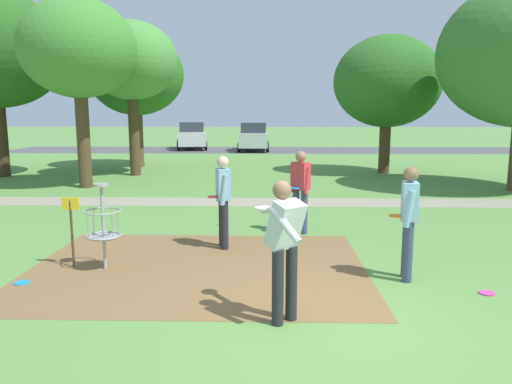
# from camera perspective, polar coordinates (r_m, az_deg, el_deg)

# --- Properties ---
(ground_plane) EXTENTS (160.00, 160.00, 0.00)m
(ground_plane) POSITION_cam_1_polar(r_m,az_deg,el_deg) (6.08, 7.94, -14.89)
(ground_plane) COLOR #5B8942
(dirt_tee_pad) EXTENTS (5.39, 4.11, 0.01)m
(dirt_tee_pad) POSITION_cam_1_polar(r_m,az_deg,el_deg) (8.01, -6.82, -8.78)
(dirt_tee_pad) COLOR brown
(dirt_tee_pad) RESTS_ON ground
(disc_golf_basket) EXTENTS (0.98, 0.58, 1.39)m
(disc_golf_basket) POSITION_cam_1_polar(r_m,az_deg,el_deg) (8.08, -17.94, -3.49)
(disc_golf_basket) COLOR #9E9EA3
(disc_golf_basket) RESTS_ON ground
(player_foreground_watching) EXTENTS (0.43, 0.49, 1.71)m
(player_foreground_watching) POSITION_cam_1_polar(r_m,az_deg,el_deg) (7.51, 17.54, -2.77)
(player_foreground_watching) COLOR #384260
(player_foreground_watching) RESTS_ON ground
(player_throwing) EXTENTS (0.44, 0.49, 1.71)m
(player_throwing) POSITION_cam_1_polar(r_m,az_deg,el_deg) (8.87, -3.90, -0.53)
(player_throwing) COLOR #232328
(player_throwing) RESTS_ON ground
(player_waiting_left) EXTENTS (0.63, 1.11, 1.71)m
(player_waiting_left) POSITION_cam_1_polar(r_m,az_deg,el_deg) (5.71, 3.33, -5.91)
(player_waiting_left) COLOR #232328
(player_waiting_left) RESTS_ON ground
(player_waiting_right) EXTENTS (0.46, 0.45, 1.71)m
(player_waiting_right) POSITION_cam_1_polar(r_m,az_deg,el_deg) (10.01, 5.23, 0.58)
(player_waiting_right) COLOR #384260
(player_waiting_right) RESTS_ON ground
(frisbee_near_basket) EXTENTS (0.24, 0.24, 0.02)m
(frisbee_near_basket) POSITION_cam_1_polar(r_m,az_deg,el_deg) (9.36, 1.80, -6.01)
(frisbee_near_basket) COLOR white
(frisbee_near_basket) RESTS_ON ground
(frisbee_by_tee) EXTENTS (0.21, 0.21, 0.02)m
(frisbee_by_tee) POSITION_cam_1_polar(r_m,az_deg,el_deg) (7.57, 25.52, -10.69)
(frisbee_by_tee) COLOR #E53D99
(frisbee_by_tee) RESTS_ON ground
(frisbee_far_left) EXTENTS (0.22, 0.22, 0.02)m
(frisbee_far_left) POSITION_cam_1_polar(r_m,az_deg,el_deg) (8.03, -25.85, -9.59)
(frisbee_far_left) COLOR #1E93DB
(frisbee_far_left) RESTS_ON ground
(frisbee_scattered_a) EXTENTS (0.23, 0.23, 0.02)m
(frisbee_scattered_a) POSITION_cam_1_polar(r_m,az_deg,el_deg) (10.98, -3.99, -3.72)
(frisbee_scattered_a) COLOR gold
(frisbee_scattered_a) RESTS_ON ground
(tree_near_left) EXTENTS (3.72, 3.72, 6.11)m
(tree_near_left) POSITION_cam_1_polar(r_m,az_deg,el_deg) (17.19, -20.19, 15.48)
(tree_near_left) COLOR #4C3823
(tree_near_left) RESTS_ON ground
(tree_near_right) EXTENTS (4.29, 4.29, 6.01)m
(tree_near_right) POSITION_cam_1_polar(r_m,az_deg,el_deg) (23.09, -13.96, 13.23)
(tree_near_right) COLOR brown
(tree_near_right) RESTS_ON ground
(tree_mid_center) EXTENTS (4.30, 4.30, 5.54)m
(tree_mid_center) POSITION_cam_1_polar(r_m,az_deg,el_deg) (20.63, 15.20, 12.40)
(tree_mid_center) COLOR #4C3823
(tree_mid_center) RESTS_ON ground
(tree_mid_right) EXTENTS (3.55, 3.55, 5.99)m
(tree_mid_right) POSITION_cam_1_polar(r_m,az_deg,el_deg) (19.98, -14.48, 14.66)
(tree_mid_right) COLOR #4C3823
(tree_mid_right) RESTS_ON ground
(parking_lot_strip) EXTENTS (36.00, 6.00, 0.01)m
(parking_lot_strip) POSITION_cam_1_polar(r_m,az_deg,el_deg) (32.63, 2.65, 4.97)
(parking_lot_strip) COLOR #4C4C51
(parking_lot_strip) RESTS_ON ground
(parked_car_leftmost) EXTENTS (2.51, 4.45, 1.84)m
(parked_car_leftmost) POSITION_cam_1_polar(r_m,az_deg,el_deg) (33.63, -7.61, 6.59)
(parked_car_leftmost) COLOR silver
(parked_car_leftmost) RESTS_ON ground
(parked_car_center_left) EXTENTS (2.00, 4.21, 1.84)m
(parked_car_center_left) POSITION_cam_1_polar(r_m,az_deg,el_deg) (31.90, -0.27, 6.53)
(parked_car_center_left) COLOR #B2B7BC
(parked_car_center_left) RESTS_ON ground
(gravel_path) EXTENTS (40.00, 1.31, 0.00)m
(gravel_path) POSITION_cam_1_polar(r_m,az_deg,el_deg) (13.61, 4.27, -1.20)
(gravel_path) COLOR gray
(gravel_path) RESTS_ON ground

